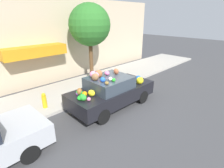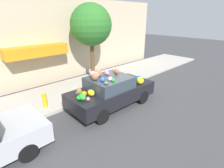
{
  "view_description": "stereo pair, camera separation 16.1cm",
  "coord_description": "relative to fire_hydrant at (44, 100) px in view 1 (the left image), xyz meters",
  "views": [
    {
      "loc": [
        -5.17,
        -5.22,
        3.96
      ],
      "look_at": [
        0.0,
        -0.05,
        1.09
      ],
      "focal_mm": 28.0,
      "sensor_mm": 36.0,
      "label": 1
    },
    {
      "loc": [
        -5.05,
        -5.33,
        3.96
      ],
      "look_at": [
        0.0,
        -0.05,
        1.09
      ],
      "focal_mm": 28.0,
      "sensor_mm": 36.0,
      "label": 2
    }
  ],
  "objects": [
    {
      "name": "ground_plane",
      "position": [
        2.4,
        -1.79,
        -0.47
      ],
      "size": [
        60.0,
        60.0,
        0.0
      ],
      "primitive_type": "plane",
      "color": "#424244"
    },
    {
      "name": "street_tree",
      "position": [
        3.89,
        1.5,
        2.98
      ],
      "size": [
        2.44,
        2.44,
        4.56
      ],
      "color": "brown",
      "rests_on": "sidewalk_curb"
    },
    {
      "name": "building_facade",
      "position": [
        2.32,
        3.12,
        2.02
      ],
      "size": [
        18.0,
        1.2,
        5.02
      ],
      "color": "#C6B293",
      "rests_on": "ground"
    },
    {
      "name": "sidewalk_curb",
      "position": [
        2.4,
        0.91,
        -0.41
      ],
      "size": [
        24.0,
        3.2,
        0.12
      ],
      "color": "#B2ADA3",
      "rests_on": "ground"
    },
    {
      "name": "fire_hydrant",
      "position": [
        0.0,
        0.0,
        0.0
      ],
      "size": [
        0.2,
        0.2,
        0.7
      ],
      "color": "gold",
      "rests_on": "sidewalk_curb"
    },
    {
      "name": "art_car",
      "position": [
        2.35,
        -1.84,
        0.31
      ],
      "size": [
        4.12,
        1.86,
        1.78
      ],
      "rotation": [
        0.0,
        0.0,
        -0.02
      ],
      "color": "black",
      "rests_on": "ground"
    }
  ]
}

